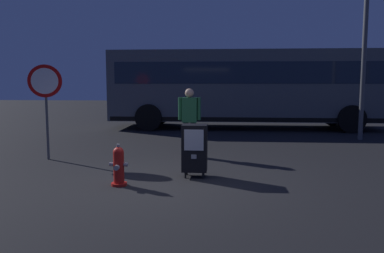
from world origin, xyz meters
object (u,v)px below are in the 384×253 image
at_px(stop_sign, 46,92).
at_px(pedestrian, 189,118).
at_px(bus_near, 247,85).
at_px(street_light_far_left, 366,8).
at_px(fire_hydrant, 119,166).
at_px(newspaper_box_primary, 195,148).
at_px(street_light_near_left, 367,6).

xyz_separation_m(stop_sign, pedestrian, (3.30, 0.66, -0.65)).
bearing_deg(pedestrian, bus_near, 74.27).
bearing_deg(street_light_far_left, fire_hydrant, -130.74).
distance_m(pedestrian, street_light_far_left, 8.42).
height_order(newspaper_box_primary, pedestrian, pedestrian).
relative_size(fire_hydrant, newspaper_box_primary, 0.73).
bearing_deg(bus_near, stop_sign, -126.53).
height_order(stop_sign, pedestrian, stop_sign).
distance_m(stop_sign, street_light_far_left, 11.09).
height_order(newspaper_box_primary, stop_sign, stop_sign).
xyz_separation_m(pedestrian, street_light_near_left, (5.17, 3.23, 3.18)).
bearing_deg(street_light_far_left, bus_near, 165.62).
bearing_deg(street_light_near_left, pedestrian, -147.97).
relative_size(pedestrian, street_light_far_left, 0.22).
xyz_separation_m(street_light_near_left, street_light_far_left, (0.60, 1.83, 0.27)).
relative_size(pedestrian, bus_near, 0.16).
xyz_separation_m(bus_near, street_light_far_left, (4.05, -1.04, 2.69)).
bearing_deg(street_light_near_left, stop_sign, -155.30).
xyz_separation_m(stop_sign, bus_near, (5.02, 6.77, 0.11)).
relative_size(fire_hydrant, bus_near, 0.07).
height_order(newspaper_box_primary, bus_near, bus_near).
distance_m(fire_hydrant, newspaper_box_primary, 1.51).
distance_m(fire_hydrant, street_light_far_left, 11.15).
relative_size(fire_hydrant, street_light_near_left, 0.10).
distance_m(fire_hydrant, street_light_near_left, 9.43).
distance_m(pedestrian, bus_near, 6.39).
relative_size(newspaper_box_primary, pedestrian, 0.61).
bearing_deg(pedestrian, street_light_near_left, 32.03).
relative_size(street_light_near_left, street_light_far_left, 0.93).
distance_m(fire_hydrant, stop_sign, 3.38).
xyz_separation_m(fire_hydrant, bus_near, (2.73, 8.91, 1.36)).
bearing_deg(street_light_far_left, pedestrian, -138.74).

